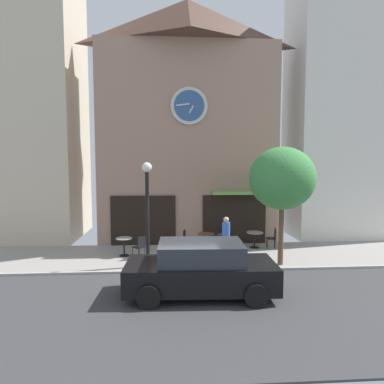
{
  "coord_description": "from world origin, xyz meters",
  "views": [
    {
      "loc": [
        -0.56,
        -11.52,
        3.85
      ],
      "look_at": [
        0.34,
        2.04,
        2.64
      ],
      "focal_mm": 31.54,
      "sensor_mm": 36.0,
      "label": 1
    }
  ],
  "objects": [
    {
      "name": "neighbor_building_right",
      "position": [
        8.48,
        5.68,
        6.56
      ],
      "size": [
        5.45,
        3.22,
        13.12
      ],
      "color": "silver",
      "rests_on": "ground_plane"
    },
    {
      "name": "pedestrian_blue",
      "position": [
        1.68,
        1.65,
        0.86
      ],
      "size": [
        0.45,
        0.45,
        1.67
      ],
      "color": "#2D2D38",
      "rests_on": "ground_plane"
    },
    {
      "name": "cafe_table_center_right",
      "position": [
        -2.44,
        2.2,
        0.52
      ],
      "size": [
        0.67,
        0.67,
        0.75
      ],
      "color": "black",
      "rests_on": "ground_plane"
    },
    {
      "name": "neighbor_building_left",
      "position": [
        -8.14,
        6.26,
        7.85
      ],
      "size": [
        6.01,
        4.37,
        15.7
      ],
      "color": "beige",
      "rests_on": "ground_plane"
    },
    {
      "name": "cafe_chair_facing_wall",
      "position": [
        1.48,
        2.21,
        0.53
      ],
      "size": [
        0.56,
        0.56,
        0.9
      ],
      "color": "black",
      "rests_on": "ground_plane"
    },
    {
      "name": "parked_car_black",
      "position": [
        0.32,
        -2.05,
        0.76
      ],
      "size": [
        4.36,
        2.14,
        1.55
      ],
      "color": "black",
      "rests_on": "ground_plane"
    },
    {
      "name": "street_tree",
      "position": [
        3.59,
        0.65,
        3.24
      ],
      "size": [
        2.45,
        2.2,
        4.42
      ],
      "color": "brown",
      "rests_on": "ground_plane"
    },
    {
      "name": "clock_building",
      "position": [
        0.34,
        5.31,
        6.01
      ],
      "size": [
        8.52,
        3.8,
        11.63
      ],
      "color": "#9E7A66",
      "rests_on": "ground_plane"
    },
    {
      "name": "cafe_table_leftmost",
      "position": [
        1.01,
        2.87,
        0.54
      ],
      "size": [
        0.75,
        0.75,
        0.74
      ],
      "color": "black",
      "rests_on": "ground_plane"
    },
    {
      "name": "cafe_chair_mid_row",
      "position": [
        0.15,
        2.85,
        0.53
      ],
      "size": [
        0.48,
        0.48,
        0.9
      ],
      "color": "black",
      "rests_on": "ground_plane"
    },
    {
      "name": "ground_plane",
      "position": [
        0.0,
        -0.98,
        -0.02
      ],
      "size": [
        26.38,
        10.13,
        0.13
      ],
      "color": "gray"
    },
    {
      "name": "cafe_chair_right_end",
      "position": [
        1.62,
        3.4,
        0.53
      ],
      "size": [
        0.54,
        0.54,
        0.9
      ],
      "color": "black",
      "rests_on": "ground_plane"
    },
    {
      "name": "cafe_chair_outer",
      "position": [
        -1.76,
        1.8,
        0.53
      ],
      "size": [
        0.57,
        0.57,
        0.9
      ],
      "color": "black",
      "rests_on": "ground_plane"
    },
    {
      "name": "street_lamp",
      "position": [
        -1.38,
        0.77,
        1.95
      ],
      "size": [
        0.36,
        0.36,
        3.84
      ],
      "color": "black",
      "rests_on": "ground_plane"
    },
    {
      "name": "cafe_table_near_curb",
      "position": [
        3.24,
        3.15,
        0.53
      ],
      "size": [
        0.76,
        0.76,
        0.72
      ],
      "color": "black",
      "rests_on": "ground_plane"
    },
    {
      "name": "cafe_chair_near_lamp",
      "position": [
        4.02,
        2.98,
        0.53
      ],
      "size": [
        0.48,
        0.48,
        0.9
      ],
      "color": "black",
      "rests_on": "ground_plane"
    }
  ]
}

